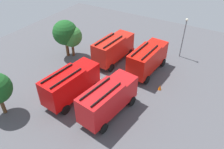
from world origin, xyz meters
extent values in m
plane|color=#4C4C51|center=(0.00, 0.00, 0.00)|extent=(46.72, 46.72, 0.00)
cube|color=red|center=(-2.22, -2.65, 2.10)|extent=(2.52, 2.77, 2.60)
cube|color=#8C9EAD|center=(-1.18, -2.79, 2.41)|extent=(0.36, 2.12, 1.46)
cube|color=red|center=(-5.69, -2.18, 2.25)|extent=(5.09, 3.12, 2.90)
cube|color=black|center=(-5.60, -1.50, 3.82)|extent=(4.30, 0.70, 0.12)
cube|color=black|center=(-5.79, -2.86, 3.82)|extent=(4.30, 0.70, 0.12)
cube|color=silver|center=(-1.04, -2.81, 0.95)|extent=(0.52, 2.38, 0.28)
cylinder|color=black|center=(-1.87, -1.48, 0.55)|extent=(1.14, 0.49, 1.10)
cylinder|color=black|center=(-2.19, -3.86, 0.55)|extent=(1.14, 0.49, 1.10)
cylinder|color=black|center=(-6.72, -0.83, 0.55)|extent=(1.14, 0.49, 1.10)
cylinder|color=black|center=(-7.04, -3.20, 0.55)|extent=(1.14, 0.49, 1.10)
cube|color=red|center=(7.03, -2.87, 2.10)|extent=(2.38, 2.66, 2.60)
cube|color=#8C9EAD|center=(8.08, -2.95, 2.41)|extent=(0.24, 2.12, 1.46)
cube|color=red|center=(3.54, -2.61, 2.25)|extent=(4.97, 2.85, 2.90)
cube|color=black|center=(3.60, -1.93, 3.82)|extent=(4.32, 0.45, 0.12)
cube|color=black|center=(3.49, -3.30, 3.82)|extent=(4.32, 0.45, 0.12)
cube|color=silver|center=(8.23, -2.97, 0.95)|extent=(0.38, 2.38, 0.28)
cylinder|color=black|center=(7.32, -1.69, 0.55)|extent=(1.12, 0.43, 1.10)
cylinder|color=black|center=(7.14, -4.09, 0.55)|extent=(1.12, 0.43, 1.10)
cylinder|color=black|center=(2.44, -1.32, 0.55)|extent=(1.12, 0.43, 1.10)
cylinder|color=black|center=(2.26, -3.72, 0.55)|extent=(1.12, 0.43, 1.10)
cube|color=red|center=(-2.19, 2.31, 2.10)|extent=(2.45, 2.72, 2.60)
cube|color=#8C9EAD|center=(-1.15, 2.20, 2.41)|extent=(0.31, 2.12, 1.46)
cube|color=red|center=(-5.67, 2.68, 2.25)|extent=(5.04, 3.00, 2.90)
cube|color=black|center=(-5.60, 3.37, 3.82)|extent=(4.31, 0.58, 0.12)
cube|color=black|center=(-5.75, 2.00, 3.82)|extent=(4.31, 0.58, 0.12)
cube|color=silver|center=(-1.00, 2.18, 0.95)|extent=(0.45, 2.38, 0.28)
cylinder|color=black|center=(-1.87, 3.48, 0.55)|extent=(1.13, 0.47, 1.10)
cylinder|color=black|center=(-2.12, 1.10, 0.55)|extent=(1.13, 0.47, 1.10)
cylinder|color=black|center=(-6.74, 4.00, 0.55)|extent=(1.13, 0.47, 1.10)
cylinder|color=black|center=(-7.00, 1.62, 0.55)|extent=(1.13, 0.47, 1.10)
cube|color=red|center=(7.09, 2.35, 2.10)|extent=(2.40, 2.67, 2.60)
cube|color=#8C9EAD|center=(8.14, 2.26, 2.41)|extent=(0.25, 2.12, 1.46)
cube|color=red|center=(3.60, 2.63, 2.25)|extent=(4.99, 2.88, 2.90)
cube|color=black|center=(3.66, 3.31, 3.82)|extent=(4.32, 0.47, 0.12)
cube|color=black|center=(3.55, 1.94, 3.82)|extent=(4.32, 0.47, 0.12)
cube|color=silver|center=(8.29, 2.25, 0.95)|extent=(0.39, 2.38, 0.28)
cylinder|color=black|center=(7.39, 3.52, 0.55)|extent=(1.12, 0.44, 1.10)
cylinder|color=black|center=(7.19, 1.13, 0.55)|extent=(1.12, 0.44, 1.10)
cylinder|color=black|center=(2.50, 3.92, 0.55)|extent=(1.12, 0.44, 1.10)
cylinder|color=black|center=(2.31, 1.53, 0.55)|extent=(1.12, 0.44, 1.10)
cylinder|color=black|center=(6.74, 0.35, 0.39)|extent=(0.16, 0.16, 0.77)
cylinder|color=black|center=(6.89, 0.50, 0.39)|extent=(0.16, 0.16, 0.77)
cube|color=#B7140F|center=(6.81, 0.43, 1.11)|extent=(0.47, 0.47, 0.67)
sphere|color=tan|center=(6.81, 0.43, 1.55)|extent=(0.22, 0.22, 0.22)
cylinder|color=#B7140F|center=(6.81, 0.43, 1.64)|extent=(0.27, 0.27, 0.07)
cylinder|color=black|center=(10.99, 3.99, 0.37)|extent=(0.16, 0.16, 0.74)
cylinder|color=black|center=(11.14, 3.85, 0.37)|extent=(0.16, 0.16, 0.74)
cube|color=#B7140F|center=(11.06, 3.92, 1.07)|extent=(0.47, 0.46, 0.65)
sphere|color=tan|center=(11.06, 3.92, 1.50)|extent=(0.21, 0.21, 0.21)
cylinder|color=#B7140F|center=(11.06, 3.92, 1.58)|extent=(0.26, 0.26, 0.06)
cylinder|color=black|center=(11.09, -0.99, 0.37)|extent=(0.16, 0.16, 0.74)
cylinder|color=black|center=(10.94, -1.14, 0.37)|extent=(0.16, 0.16, 0.74)
cube|color=orange|center=(11.01, -1.07, 1.07)|extent=(0.47, 0.46, 0.65)
sphere|color=#9E704C|center=(11.01, -1.07, 1.49)|extent=(0.21, 0.21, 0.21)
cylinder|color=orange|center=(11.01, -1.07, 1.58)|extent=(0.26, 0.26, 0.06)
cylinder|color=black|center=(8.86, 4.14, 0.40)|extent=(0.16, 0.16, 0.80)
cylinder|color=black|center=(8.91, 4.34, 0.40)|extent=(0.16, 0.16, 0.80)
cube|color=orange|center=(8.89, 4.24, 1.15)|extent=(0.34, 0.47, 0.70)
sphere|color=tan|center=(8.89, 4.24, 1.61)|extent=(0.23, 0.23, 0.23)
cylinder|color=orange|center=(8.89, 4.24, 1.70)|extent=(0.28, 0.28, 0.07)
cylinder|color=brown|center=(-10.21, 7.36, 0.99)|extent=(0.40, 0.40, 1.98)
cylinder|color=brown|center=(2.54, 9.29, 1.12)|extent=(0.45, 0.45, 2.24)
sphere|color=#19511E|center=(2.54, 9.29, 3.76)|extent=(3.58, 3.58, 3.58)
cylinder|color=brown|center=(2.94, 8.54, 0.95)|extent=(0.38, 0.38, 1.91)
sphere|color=#337A33|center=(2.94, 8.54, 3.20)|extent=(3.05, 3.05, 3.05)
cone|color=#F2600C|center=(1.95, -5.62, 0.31)|extent=(0.44, 0.44, 0.62)
cylinder|color=slate|center=(10.98, -5.36, 2.80)|extent=(0.16, 0.16, 5.60)
sphere|color=#F2EFCC|center=(10.98, -5.36, 5.78)|extent=(0.36, 0.36, 0.36)
camera|label=1|loc=(-18.62, -11.08, 17.09)|focal=34.89mm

